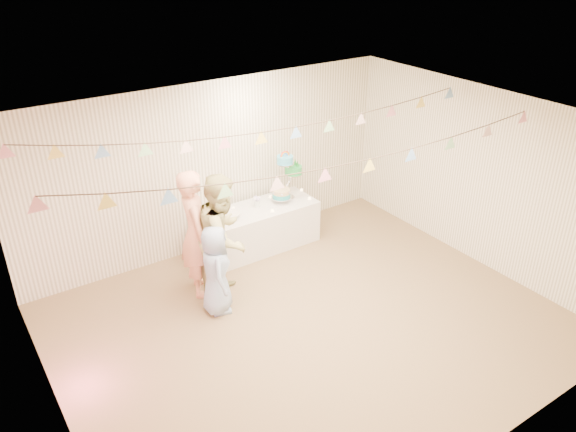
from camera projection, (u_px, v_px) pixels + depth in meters
floor at (310, 324)px, 7.13m from camera, size 6.00×6.00×0.00m
ceiling at (315, 128)px, 5.94m from camera, size 6.00×6.00×0.00m
back_wall at (213, 167)px, 8.38m from camera, size 6.00×6.00×0.00m
front_wall at (489, 355)px, 4.70m from camera, size 6.00×6.00×0.00m
left_wall at (43, 326)px, 5.04m from camera, size 5.00×5.00×0.00m
right_wall at (481, 178)px, 8.03m from camera, size 5.00×5.00×0.00m
table at (260, 227)px, 8.72m from camera, size 1.81×0.72×0.68m
cake_stand at (287, 172)px, 8.67m from camera, size 0.68×0.40×0.75m
cake_bottom at (281, 193)px, 8.69m from camera, size 0.31×0.31×0.15m
cake_middle at (293, 169)px, 8.84m from camera, size 0.27×0.27×0.22m
cake_top_tier at (285, 158)px, 8.51m from camera, size 0.25×0.25×0.19m
platter at (230, 213)px, 8.23m from camera, size 0.30×0.30×0.02m
posy at (257, 197)px, 8.53m from camera, size 0.15×0.15×0.17m
person_adult_a at (196, 233)px, 7.41m from camera, size 0.59×0.74×1.79m
person_adult_b at (223, 237)px, 7.35m from camera, size 1.08×1.07×1.76m
person_child at (216, 270)px, 7.13m from camera, size 0.55×0.69×1.22m
bunting_back at (261, 124)px, 6.87m from camera, size 5.60×1.10×0.40m
bunting_front at (325, 158)px, 5.92m from camera, size 5.60×0.90×0.36m
tealight_0 at (217, 225)px, 8.05m from camera, size 0.04×0.04×0.03m
tealight_1 at (233, 208)px, 8.52m from camera, size 0.04×0.04×0.03m
tealight_2 at (272, 211)px, 8.45m from camera, size 0.04×0.04×0.03m
tealight_3 at (271, 196)px, 8.90m from camera, size 0.04×0.04×0.03m
tealight_4 at (309, 198)px, 8.84m from camera, size 0.04×0.04×0.03m
tealight_5 at (302, 190)px, 9.12m from camera, size 0.04×0.04×0.03m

